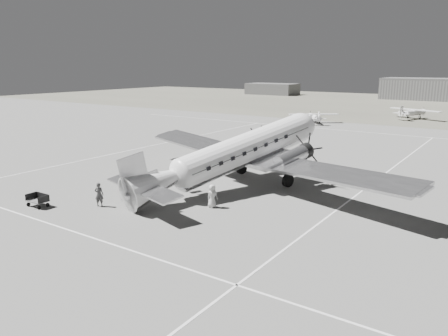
# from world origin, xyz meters

# --- Properties ---
(ground) EXTENTS (260.00, 260.00, 0.00)m
(ground) POSITION_xyz_m (0.00, 0.00, 0.00)
(ground) COLOR slate
(ground) RESTS_ON ground
(taxi_line_near) EXTENTS (60.00, 0.15, 0.01)m
(taxi_line_near) POSITION_xyz_m (0.00, -14.00, 0.01)
(taxi_line_near) COLOR silver
(taxi_line_near) RESTS_ON ground
(taxi_line_right) EXTENTS (0.15, 80.00, 0.01)m
(taxi_line_right) POSITION_xyz_m (12.00, 0.00, 0.01)
(taxi_line_right) COLOR silver
(taxi_line_right) RESTS_ON ground
(taxi_line_left) EXTENTS (0.15, 60.00, 0.01)m
(taxi_line_left) POSITION_xyz_m (-18.00, 10.00, 0.01)
(taxi_line_left) COLOR silver
(taxi_line_left) RESTS_ON ground
(taxi_line_horizon) EXTENTS (90.00, 0.15, 0.01)m
(taxi_line_horizon) POSITION_xyz_m (0.00, 40.00, 0.01)
(taxi_line_horizon) COLOR silver
(taxi_line_horizon) RESTS_ON ground
(grass_infield) EXTENTS (260.00, 90.00, 0.01)m
(grass_infield) POSITION_xyz_m (0.00, 95.00, 0.00)
(grass_infield) COLOR #5F5D50
(grass_infield) RESTS_ON ground
(shed_secondary) EXTENTS (18.00, 10.00, 4.00)m
(shed_secondary) POSITION_xyz_m (-55.00, 115.00, 2.00)
(shed_secondary) COLOR #535353
(shed_secondary) RESTS_ON ground
(dc3_airliner) EXTENTS (35.99, 29.52, 5.94)m
(dc3_airliner) POSITION_xyz_m (2.65, 0.62, 2.97)
(dc3_airliner) COLOR silver
(dc3_airliner) RESTS_ON ground
(light_plane_left) EXTENTS (11.92, 11.56, 1.92)m
(light_plane_left) POSITION_xyz_m (-9.40, 46.07, 0.96)
(light_plane_left) COLOR white
(light_plane_left) RESTS_ON ground
(light_plane_right) EXTENTS (13.25, 12.10, 2.24)m
(light_plane_right) POSITION_xyz_m (4.59, 62.97, 1.12)
(light_plane_right) COLOR white
(light_plane_right) RESTS_ON ground
(baggage_cart_near) EXTENTS (2.33, 2.23, 1.07)m
(baggage_cart_near) POSITION_xyz_m (-2.33, -6.29, 0.54)
(baggage_cart_near) COLOR #535353
(baggage_cart_near) RESTS_ON ground
(baggage_cart_far) EXTENTS (1.72, 1.23, 0.96)m
(baggage_cart_far) POSITION_xyz_m (-7.13, -12.22, 0.48)
(baggage_cart_far) COLOR #535353
(baggage_cart_far) RESTS_ON ground
(ground_crew) EXTENTS (0.81, 0.72, 1.87)m
(ground_crew) POSITION_xyz_m (-3.28, -9.53, 0.93)
(ground_crew) COLOR #303030
(ground_crew) RESTS_ON ground
(ramp_agent) EXTENTS (0.79, 0.93, 1.67)m
(ramp_agent) POSITION_xyz_m (-1.93, -4.92, 0.83)
(ramp_agent) COLOR beige
(ramp_agent) RESTS_ON ground
(passenger) EXTENTS (0.83, 1.01, 1.78)m
(passenger) POSITION_xyz_m (3.97, -4.89, 0.89)
(passenger) COLOR beige
(passenger) RESTS_ON ground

